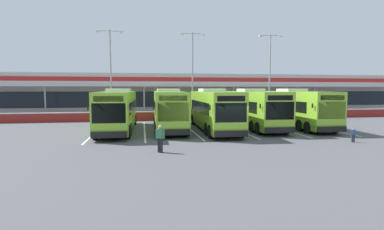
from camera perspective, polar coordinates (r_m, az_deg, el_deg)
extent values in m
plane|color=#4C4C51|center=(22.41, 7.49, -4.64)|extent=(200.00, 200.00, 0.00)
cube|color=#B7B7B2|center=(48.57, -1.85, 3.78)|extent=(70.00, 10.00, 5.50)
cube|color=#19232D|center=(43.62, -0.97, 3.07)|extent=(66.00, 0.08, 2.20)
cube|color=maroon|center=(43.61, -0.97, 6.81)|extent=(68.00, 0.08, 0.60)
cube|color=beige|center=(42.13, -0.67, 5.59)|extent=(67.00, 3.00, 0.24)
cube|color=gray|center=(48.61, -1.86, 7.32)|extent=(70.00, 10.00, 0.50)
cylinder|color=#999999|center=(42.22, -26.21, 2.23)|extent=(0.20, 0.20, 4.20)
cylinder|color=#999999|center=(40.46, -9.12, 2.58)|extent=(0.20, 0.20, 4.20)
cylinder|color=#999999|center=(42.41, 7.90, 2.70)|extent=(0.20, 0.20, 4.20)
cylinder|color=#999999|center=(47.61, 22.30, 2.61)|extent=(0.20, 0.20, 4.20)
cube|color=maroon|center=(36.35, 0.80, -0.14)|extent=(60.00, 0.36, 1.00)
cube|color=#B2B2B2|center=(36.31, 0.80, 0.72)|extent=(60.00, 0.40, 0.10)
cube|color=#8CC633|center=(27.41, -13.93, 1.01)|extent=(2.90, 12.07, 3.19)
cube|color=olive|center=(27.53, -13.87, -1.72)|extent=(2.92, 12.09, 0.56)
cube|color=black|center=(27.80, -13.85, 1.57)|extent=(2.86, 9.67, 0.96)
cube|color=black|center=(21.51, -15.59, 0.33)|extent=(2.31, 0.17, 1.40)
cube|color=black|center=(21.45, -15.65, 2.99)|extent=(2.05, 0.14, 0.40)
cube|color=silver|center=(28.35, -13.79, 4.64)|extent=(2.13, 2.86, 0.28)
cube|color=black|center=(21.57, -15.54, -3.67)|extent=(2.45, 0.23, 0.44)
cube|color=black|center=(21.69, -11.68, 1.37)|extent=(0.08, 0.12, 0.36)
cube|color=black|center=(22.07, -19.23, 1.26)|extent=(0.08, 0.12, 0.36)
cylinder|color=black|center=(32.01, -10.89, -0.88)|extent=(0.35, 1.05, 1.04)
cylinder|color=black|center=(32.22, -15.13, -0.93)|extent=(0.35, 1.05, 1.04)
cylinder|color=black|center=(24.27, -11.84, -2.73)|extent=(0.35, 1.05, 1.04)
cylinder|color=black|center=(24.55, -17.42, -2.76)|extent=(0.35, 1.05, 1.04)
cylinder|color=black|center=(22.89, -12.08, -3.19)|extent=(0.35, 1.05, 1.04)
cylinder|color=black|center=(23.19, -17.99, -3.22)|extent=(0.35, 1.05, 1.04)
cube|color=#8CC633|center=(27.95, -4.49, 1.21)|extent=(2.90, 12.07, 3.19)
cube|color=olive|center=(28.07, -4.48, -1.47)|extent=(2.92, 12.09, 0.56)
cube|color=black|center=(28.33, -4.54, 1.75)|extent=(2.86, 9.67, 0.96)
cube|color=black|center=(22.02, -3.58, 0.60)|extent=(2.31, 0.17, 1.40)
cube|color=black|center=(21.96, -3.59, 3.20)|extent=(2.05, 0.14, 0.40)
cube|color=silver|center=(28.89, -4.63, 4.77)|extent=(2.13, 2.86, 0.28)
cube|color=black|center=(22.07, -3.53, -3.31)|extent=(2.45, 0.23, 0.44)
cube|color=black|center=(22.50, 0.05, 1.59)|extent=(0.08, 0.12, 0.36)
cube|color=black|center=(22.28, -7.38, 1.52)|extent=(0.08, 0.12, 0.36)
cylinder|color=black|center=(32.72, -2.87, -0.68)|extent=(0.35, 1.05, 1.04)
cylinder|color=black|center=(32.60, -7.05, -0.73)|extent=(0.35, 1.05, 1.04)
cylinder|color=black|center=(25.01, -1.30, -2.40)|extent=(0.35, 1.05, 1.04)
cylinder|color=black|center=(24.85, -6.79, -2.48)|extent=(0.35, 1.05, 1.04)
cylinder|color=black|center=(23.63, -0.91, -2.83)|extent=(0.35, 1.05, 1.04)
cylinder|color=black|center=(23.46, -6.72, -2.92)|extent=(0.35, 1.05, 1.04)
cube|color=#8CC633|center=(27.19, 4.13, 1.11)|extent=(2.90, 12.07, 3.19)
cube|color=olive|center=(27.31, 4.12, -1.64)|extent=(2.92, 12.09, 0.56)
cube|color=black|center=(27.56, 3.96, 1.67)|extent=(2.86, 9.67, 0.96)
cube|color=black|center=(21.41, 7.45, 0.45)|extent=(2.31, 0.17, 1.40)
cube|color=black|center=(21.35, 7.49, 3.12)|extent=(2.05, 0.14, 0.40)
cube|color=silver|center=(28.11, 3.73, 4.77)|extent=(2.13, 2.86, 0.28)
cube|color=black|center=(21.47, 7.48, -3.57)|extent=(2.45, 0.23, 0.44)
cube|color=black|center=(22.14, 10.85, 1.45)|extent=(0.08, 0.12, 0.36)
cube|color=black|center=(21.39, 3.45, 1.41)|extent=(0.08, 0.12, 0.36)
cylinder|color=black|center=(32.04, 4.50, -0.81)|extent=(0.35, 1.05, 1.04)
cylinder|color=black|center=(31.61, 0.26, -0.87)|extent=(0.35, 1.05, 1.04)
cylinder|color=black|center=(24.52, 8.41, -2.60)|extent=(0.35, 1.05, 1.04)
cylinder|color=black|center=(23.97, 2.91, -2.72)|extent=(0.35, 1.05, 1.04)
cylinder|color=black|center=(23.20, 9.38, -3.04)|extent=(0.35, 1.05, 1.04)
cylinder|color=black|center=(22.61, 3.57, -3.19)|extent=(0.35, 1.05, 1.04)
cube|color=#8CC633|center=(29.64, 11.67, 1.33)|extent=(2.90, 12.07, 3.19)
cube|color=olive|center=(29.75, 11.62, -1.19)|extent=(2.92, 12.09, 0.56)
cube|color=black|center=(30.00, 11.42, 1.85)|extent=(2.86, 9.67, 0.96)
cube|color=black|center=(24.12, 16.40, 0.78)|extent=(2.31, 0.17, 1.40)
cube|color=black|center=(24.06, 16.47, 3.16)|extent=(2.05, 0.14, 0.40)
cube|color=silver|center=(30.53, 11.09, 4.70)|extent=(2.13, 2.86, 0.28)
cube|color=black|center=(24.17, 16.42, -2.78)|extent=(2.45, 0.23, 0.44)
cube|color=black|center=(25.04, 19.13, 1.66)|extent=(0.08, 0.12, 0.36)
cube|color=black|center=(23.86, 12.88, 1.66)|extent=(0.08, 0.12, 0.36)
cylinder|color=black|center=(34.47, 10.95, -0.48)|extent=(0.35, 1.05, 1.04)
cylinder|color=black|center=(33.78, 7.11, -0.53)|extent=(0.35, 1.05, 1.04)
cylinder|color=black|center=(27.25, 16.24, -1.99)|extent=(0.35, 1.05, 1.04)
cylinder|color=black|center=(26.36, 11.49, -2.12)|extent=(0.35, 1.05, 1.04)
cylinder|color=black|center=(25.99, 17.50, -2.35)|extent=(0.35, 1.05, 1.04)
cylinder|color=black|center=(25.06, 12.55, -2.50)|extent=(0.35, 1.05, 1.04)
cube|color=#8CC633|center=(31.28, 19.17, 1.35)|extent=(2.90, 12.07, 3.19)
cube|color=olive|center=(31.38, 19.10, -1.05)|extent=(2.92, 12.09, 0.56)
cube|color=black|center=(31.62, 18.85, 1.83)|extent=(2.86, 9.67, 0.96)
cube|color=black|center=(26.12, 25.11, 0.82)|extent=(2.31, 0.17, 1.40)
cube|color=black|center=(26.07, 25.20, 3.01)|extent=(2.05, 0.14, 0.40)
cube|color=silver|center=(32.12, 18.45, 4.55)|extent=(2.13, 2.86, 0.28)
cube|color=black|center=(26.17, 25.12, -2.47)|extent=(2.45, 0.23, 0.44)
cube|color=black|center=(27.21, 27.31, 1.62)|extent=(0.08, 0.12, 0.36)
cube|color=black|center=(25.64, 21.98, 1.64)|extent=(0.08, 0.12, 0.36)
cylinder|color=black|center=(36.02, 17.48, -0.39)|extent=(0.35, 1.05, 1.04)
cylinder|color=black|center=(35.06, 13.95, -0.44)|extent=(0.35, 1.05, 1.04)
cylinder|color=black|center=(29.20, 24.04, -1.77)|extent=(0.35, 1.05, 1.04)
cylinder|color=black|center=(28.02, 19.88, -1.91)|extent=(0.35, 1.05, 1.04)
cylinder|color=black|center=(28.03, 25.55, -2.09)|extent=(0.35, 1.05, 1.04)
cylinder|color=black|center=(26.79, 21.28, -2.25)|extent=(0.35, 1.05, 1.04)
cube|color=silver|center=(27.66, -17.78, -3.01)|extent=(0.14, 13.00, 0.01)
cube|color=silver|center=(27.38, -9.04, -2.91)|extent=(0.14, 13.00, 0.01)
cube|color=silver|center=(27.73, -0.32, -2.75)|extent=(0.14, 13.00, 0.01)
cube|color=silver|center=(28.70, 8.00, -2.54)|extent=(0.14, 13.00, 0.01)
cube|color=silver|center=(30.22, 15.62, -2.30)|extent=(0.14, 13.00, 0.01)
cube|color=silver|center=(32.23, 22.40, -2.05)|extent=(0.14, 13.00, 0.01)
cube|color=#33333D|center=(23.89, 28.25, -3.96)|extent=(0.12, 0.14, 0.52)
cube|color=#33333D|center=(23.84, 28.52, -3.99)|extent=(0.12, 0.14, 0.52)
cube|color=#2D5693|center=(23.81, 28.43, -2.94)|extent=(0.25, 0.21, 0.35)
cube|color=#2D5693|center=(23.78, 28.11, -2.98)|extent=(0.08, 0.08, 0.33)
cube|color=#2D5693|center=(23.84, 28.74, -2.99)|extent=(0.08, 0.08, 0.33)
sphere|color=tan|center=(23.78, 28.45, -2.36)|extent=(0.14, 0.14, 0.14)
cube|color=black|center=(17.80, -6.30, -5.74)|extent=(0.18, 0.21, 0.84)
cube|color=black|center=(17.66, -5.86, -5.83)|extent=(0.18, 0.21, 0.84)
cube|color=#387F4C|center=(17.61, -6.10, -3.54)|extent=(0.38, 0.30, 0.56)
cube|color=#387F4C|center=(17.66, -6.80, -3.62)|extent=(0.11, 0.12, 0.54)
cube|color=#387F4C|center=(17.58, -5.39, -3.65)|extent=(0.11, 0.12, 0.54)
sphere|color=tan|center=(17.56, -6.11, -2.29)|extent=(0.22, 0.22, 0.22)
cylinder|color=#9E9EA3|center=(38.70, -15.22, 7.40)|extent=(0.20, 0.20, 11.00)
cylinder|color=#9E9EA3|center=(39.31, -15.40, 15.21)|extent=(2.80, 0.10, 0.10)
cube|color=silver|center=(39.45, -17.49, 14.98)|extent=(0.44, 0.28, 0.20)
cube|color=silver|center=(39.19, -13.28, 15.14)|extent=(0.44, 0.28, 0.20)
cylinder|color=#9E9EA3|center=(39.13, 0.10, 7.54)|extent=(0.20, 0.20, 11.00)
cylinder|color=#9E9EA3|center=(39.73, 0.10, 15.27)|extent=(2.80, 0.10, 0.10)
cube|color=silver|center=(39.51, -1.97, 15.18)|extent=(0.44, 0.28, 0.20)
cube|color=silver|center=(39.97, 2.15, 15.06)|extent=(0.44, 0.28, 0.20)
cylinder|color=#9E9EA3|center=(41.83, 14.59, 7.22)|extent=(0.20, 0.20, 11.00)
cylinder|color=#9E9EA3|center=(42.40, 14.75, 14.46)|extent=(2.80, 0.10, 0.10)
cube|color=silver|center=(41.84, 12.95, 14.48)|extent=(0.44, 0.28, 0.20)
cube|color=silver|center=(42.96, 16.51, 14.15)|extent=(0.44, 0.28, 0.20)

